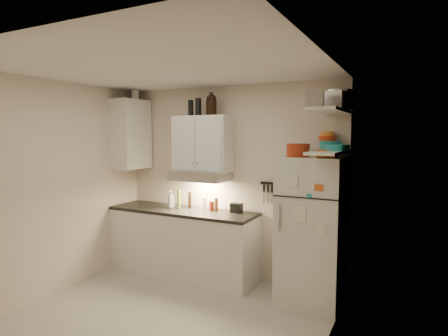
% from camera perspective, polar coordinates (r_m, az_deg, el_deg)
% --- Properties ---
extents(floor, '(3.20, 3.00, 0.02)m').
position_cam_1_polar(floor, '(4.28, -9.19, -22.16)').
color(floor, '#B5B2A7').
rests_on(floor, ground).
extents(ceiling, '(3.20, 3.00, 0.02)m').
position_cam_1_polar(ceiling, '(3.86, -9.77, 14.91)').
color(ceiling, white).
rests_on(ceiling, ground).
extents(back_wall, '(3.20, 0.02, 2.60)m').
position_cam_1_polar(back_wall, '(5.14, 0.63, -2.12)').
color(back_wall, beige).
rests_on(back_wall, ground).
extents(left_wall, '(0.02, 3.00, 2.60)m').
position_cam_1_polar(left_wall, '(4.98, -24.51, -2.81)').
color(left_wall, beige).
rests_on(left_wall, ground).
extents(right_wall, '(0.02, 3.00, 2.60)m').
position_cam_1_polar(right_wall, '(3.19, 14.60, -6.78)').
color(right_wall, beige).
rests_on(right_wall, ground).
extents(base_cabinet, '(2.10, 0.60, 0.88)m').
position_cam_1_polar(base_cabinet, '(5.32, -6.32, -11.36)').
color(base_cabinet, white).
rests_on(base_cabinet, floor).
extents(countertop, '(2.10, 0.62, 0.04)m').
position_cam_1_polar(countertop, '(5.21, -6.37, -6.51)').
color(countertop, black).
rests_on(countertop, base_cabinet).
extents(upper_cabinet, '(0.80, 0.33, 0.75)m').
position_cam_1_polar(upper_cabinet, '(5.09, -3.28, 3.73)').
color(upper_cabinet, white).
rests_on(upper_cabinet, back_wall).
extents(side_cabinet, '(0.33, 0.55, 1.00)m').
position_cam_1_polar(side_cabinet, '(5.64, -14.02, 4.99)').
color(side_cabinet, white).
rests_on(side_cabinet, left_wall).
extents(range_hood, '(0.76, 0.46, 0.12)m').
position_cam_1_polar(range_hood, '(5.06, -3.63, -1.22)').
color(range_hood, silver).
rests_on(range_hood, back_wall).
extents(fridge, '(0.70, 0.68, 1.70)m').
position_cam_1_polar(fridge, '(4.47, 13.21, -9.23)').
color(fridge, silver).
rests_on(fridge, floor).
extents(shelf_hi, '(0.30, 0.95, 0.03)m').
position_cam_1_polar(shelf_hi, '(4.17, 15.83, 8.39)').
color(shelf_hi, white).
rests_on(shelf_hi, right_wall).
extents(shelf_lo, '(0.30, 0.95, 0.03)m').
position_cam_1_polar(shelf_lo, '(4.16, 15.69, 2.34)').
color(shelf_lo, white).
rests_on(shelf_lo, right_wall).
extents(knife_strip, '(0.42, 0.02, 0.03)m').
position_cam_1_polar(knife_strip, '(4.84, 7.93, -2.38)').
color(knife_strip, black).
rests_on(knife_strip, back_wall).
extents(dutch_oven, '(0.30, 0.30, 0.15)m').
position_cam_1_polar(dutch_oven, '(4.25, 11.22, 2.68)').
color(dutch_oven, maroon).
rests_on(dutch_oven, fridge).
extents(book_stack, '(0.23, 0.28, 0.09)m').
position_cam_1_polar(book_stack, '(4.20, 15.32, 2.14)').
color(book_stack, '#CC5A19').
rests_on(book_stack, fridge).
extents(spice_jar, '(0.07, 0.07, 0.09)m').
position_cam_1_polar(spice_jar, '(4.22, 13.03, 2.23)').
color(spice_jar, silver).
rests_on(spice_jar, fridge).
extents(stock_pot, '(0.40, 0.40, 0.22)m').
position_cam_1_polar(stock_pot, '(4.42, 17.08, 9.82)').
color(stock_pot, silver).
rests_on(stock_pot, shelf_hi).
extents(tin_a, '(0.22, 0.20, 0.19)m').
position_cam_1_polar(tin_a, '(4.16, 16.67, 9.88)').
color(tin_a, '#AAAAAD').
rests_on(tin_a, shelf_hi).
extents(tin_b, '(0.18, 0.18, 0.16)m').
position_cam_1_polar(tin_b, '(3.87, 13.73, 10.15)').
color(tin_b, '#AAAAAD').
rests_on(tin_b, shelf_hi).
extents(bowl_teal, '(0.25, 0.25, 0.10)m').
position_cam_1_polar(bowl_teal, '(4.50, 15.93, 3.35)').
color(bowl_teal, teal).
rests_on(bowl_teal, shelf_lo).
extents(bowl_orange, '(0.20, 0.20, 0.06)m').
position_cam_1_polar(bowl_orange, '(4.57, 15.49, 4.39)').
color(bowl_orange, red).
rests_on(bowl_orange, bowl_teal).
extents(bowl_yellow, '(0.16, 0.16, 0.05)m').
position_cam_1_polar(bowl_yellow, '(4.57, 15.50, 5.07)').
color(bowl_yellow, orange).
rests_on(bowl_yellow, bowl_orange).
extents(plates, '(0.35, 0.35, 0.07)m').
position_cam_1_polar(plates, '(4.17, 16.78, 2.98)').
color(plates, teal).
rests_on(plates, shelf_lo).
extents(growler_a, '(0.13, 0.13, 0.28)m').
position_cam_1_polar(growler_a, '(5.01, -2.08, 9.60)').
color(growler_a, black).
rests_on(growler_a, upper_cabinet).
extents(growler_b, '(0.14, 0.14, 0.28)m').
position_cam_1_polar(growler_b, '(4.98, -1.82, 9.62)').
color(growler_b, black).
rests_on(growler_b, upper_cabinet).
extents(thermos_a, '(0.10, 0.10, 0.23)m').
position_cam_1_polar(thermos_a, '(5.05, -3.95, 9.27)').
color(thermos_a, black).
rests_on(thermos_a, upper_cabinet).
extents(thermos_b, '(0.09, 0.09, 0.21)m').
position_cam_1_polar(thermos_b, '(5.16, -5.08, 9.09)').
color(thermos_b, black).
rests_on(thermos_b, upper_cabinet).
extents(side_jar, '(0.13, 0.13, 0.14)m').
position_cam_1_polar(side_jar, '(5.67, -13.42, 10.78)').
color(side_jar, silver).
rests_on(side_jar, side_cabinet).
extents(soap_bottle, '(0.12, 0.12, 0.28)m').
position_cam_1_polar(soap_bottle, '(5.31, -8.09, -4.58)').
color(soap_bottle, white).
rests_on(soap_bottle, countertop).
extents(pepper_mill, '(0.07, 0.07, 0.18)m').
position_cam_1_polar(pepper_mill, '(5.06, -1.22, -5.58)').
color(pepper_mill, brown).
rests_on(pepper_mill, countertop).
extents(oil_bottle, '(0.06, 0.06, 0.26)m').
position_cam_1_polar(oil_bottle, '(5.24, -6.87, -4.77)').
color(oil_bottle, '#506F1B').
rests_on(oil_bottle, countertop).
extents(vinegar_bottle, '(0.06, 0.06, 0.23)m').
position_cam_1_polar(vinegar_bottle, '(5.27, -5.23, -4.88)').
color(vinegar_bottle, black).
rests_on(vinegar_bottle, countertop).
extents(clear_bottle, '(0.07, 0.07, 0.18)m').
position_cam_1_polar(clear_bottle, '(5.12, -2.99, -5.43)').
color(clear_bottle, silver).
rests_on(clear_bottle, countertop).
extents(red_jar, '(0.09, 0.09, 0.13)m').
position_cam_1_polar(red_jar, '(5.07, -1.94, -5.81)').
color(red_jar, maroon).
rests_on(red_jar, countertop).
extents(caddy, '(0.15, 0.11, 0.13)m').
position_cam_1_polar(caddy, '(4.96, 1.91, -6.09)').
color(caddy, black).
rests_on(caddy, countertop).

